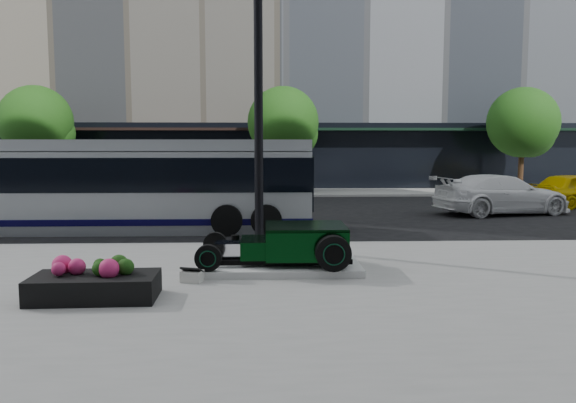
{
  "coord_description": "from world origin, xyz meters",
  "views": [
    {
      "loc": [
        0.12,
        -17.15,
        2.83
      ],
      "look_at": [
        0.7,
        -1.65,
        1.2
      ],
      "focal_mm": 35.0,
      "sensor_mm": 36.0,
      "label": 1
    }
  ],
  "objects_px": {
    "lamppost": "(259,113)",
    "white_sedan": "(502,194)",
    "transit_bus": "(124,184)",
    "hot_rod": "(295,243)",
    "flower_planter": "(95,285)",
    "yellow_taxi": "(575,190)"
  },
  "relations": [
    {
      "from": "hot_rod",
      "to": "white_sedan",
      "type": "height_order",
      "value": "white_sedan"
    },
    {
      "from": "lamppost",
      "to": "yellow_taxi",
      "type": "height_order",
      "value": "lamppost"
    },
    {
      "from": "lamppost",
      "to": "transit_bus",
      "type": "height_order",
      "value": "lamppost"
    },
    {
      "from": "lamppost",
      "to": "white_sedan",
      "type": "distance_m",
      "value": 12.34
    },
    {
      "from": "lamppost",
      "to": "yellow_taxi",
      "type": "xyz_separation_m",
      "value": [
        13.85,
        9.72,
        -2.82
      ]
    },
    {
      "from": "flower_planter",
      "to": "transit_bus",
      "type": "distance_m",
      "value": 8.81
    },
    {
      "from": "lamppost",
      "to": "flower_planter",
      "type": "bearing_deg",
      "value": -119.99
    },
    {
      "from": "lamppost",
      "to": "transit_bus",
      "type": "relative_size",
      "value": 0.62
    },
    {
      "from": "white_sedan",
      "to": "flower_planter",
      "type": "bearing_deg",
      "value": 123.06
    },
    {
      "from": "white_sedan",
      "to": "yellow_taxi",
      "type": "relative_size",
      "value": 1.22
    },
    {
      "from": "lamppost",
      "to": "yellow_taxi",
      "type": "relative_size",
      "value": 1.68
    },
    {
      "from": "lamppost",
      "to": "white_sedan",
      "type": "relative_size",
      "value": 1.38
    },
    {
      "from": "transit_bus",
      "to": "hot_rod",
      "type": "bearing_deg",
      "value": -50.83
    },
    {
      "from": "hot_rod",
      "to": "lamppost",
      "type": "distance_m",
      "value": 3.99
    },
    {
      "from": "hot_rod",
      "to": "yellow_taxi",
      "type": "distance_m",
      "value": 17.97
    },
    {
      "from": "lamppost",
      "to": "flower_planter",
      "type": "relative_size",
      "value": 3.45
    },
    {
      "from": "hot_rod",
      "to": "lamppost",
      "type": "height_order",
      "value": "lamppost"
    },
    {
      "from": "transit_bus",
      "to": "yellow_taxi",
      "type": "distance_m",
      "value": 19.21
    },
    {
      "from": "hot_rod",
      "to": "lamppost",
      "type": "xyz_separation_m",
      "value": [
        -0.81,
        2.64,
        2.87
      ]
    },
    {
      "from": "hot_rod",
      "to": "flower_planter",
      "type": "xyz_separation_m",
      "value": [
        -3.6,
        -2.19,
        -0.32
      ]
    },
    {
      "from": "white_sedan",
      "to": "yellow_taxi",
      "type": "bearing_deg",
      "value": -72.79
    },
    {
      "from": "hot_rod",
      "to": "flower_planter",
      "type": "height_order",
      "value": "hot_rod"
    }
  ]
}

